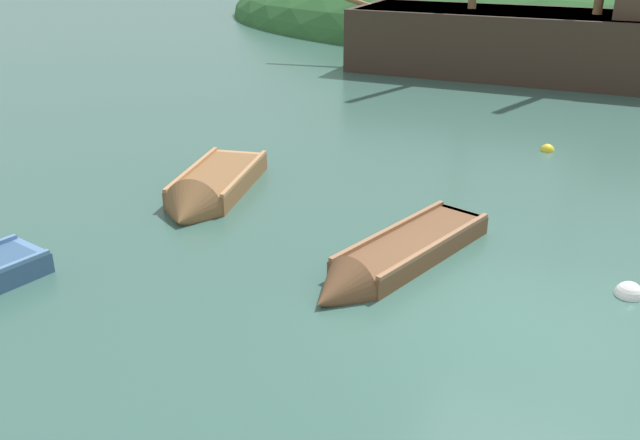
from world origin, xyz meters
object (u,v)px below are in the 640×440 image
object	(u,v)px
rowboat_center	(209,193)
buoy_white	(629,295)
buoy_yellow	(547,151)
rowboat_portside	(391,262)
sailing_ship	(537,51)

from	to	relation	value
rowboat_center	buoy_white	size ratio (longest dim) A/B	8.84
rowboat_center	buoy_yellow	xyz separation A→B (m)	(5.14, 6.05, -0.12)
rowboat_center	buoy_yellow	bearing A→B (deg)	124.65
rowboat_portside	buoy_yellow	xyz separation A→B (m)	(0.99, 7.12, -0.10)
sailing_ship	rowboat_portside	size ratio (longest dim) A/B	3.86
sailing_ship	rowboat_center	xyz separation A→B (m)	(-3.13, -14.55, -0.71)
sailing_ship	rowboat_center	world-z (taller)	sailing_ship
sailing_ship	rowboat_portside	distance (m)	15.67
rowboat_center	rowboat_portside	bearing A→B (deg)	60.48
rowboat_center	buoy_white	distance (m)	7.44
sailing_ship	buoy_yellow	distance (m)	8.77
buoy_white	rowboat_portside	bearing A→B (deg)	-166.88
buoy_yellow	buoy_white	bearing A→B (deg)	-70.15
rowboat_center	rowboat_portside	xyz separation A→B (m)	(4.15, -1.07, -0.03)
buoy_white	buoy_yellow	bearing A→B (deg)	109.85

